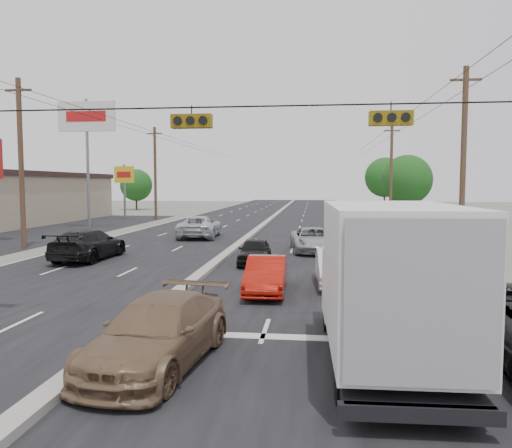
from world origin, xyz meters
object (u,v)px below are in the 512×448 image
Objects in this scene: queue_car_a at (255,251)px; queue_car_b at (336,268)px; box_truck at (385,283)px; oncoming_far at (200,227)px; utility_pole_left_c at (155,173)px; tree_left_far at (136,185)px; tan_sedan at (158,333)px; red_sedan at (266,275)px; pole_sign_far at (124,179)px; utility_pole_left_b at (21,163)px; tree_right_mid at (407,180)px; queue_car_c at (313,240)px; oncoming_near at (88,245)px; pole_sign_billboard at (87,125)px; queue_car_e at (399,248)px; utility_pole_right_b at (463,160)px; tree_right_far at (385,177)px; utility_pole_right_c at (391,172)px.

queue_car_a is 5.90m from queue_car_b.
oncoming_far is at bearing 110.09° from box_truck.
utility_pole_left_c is at bearing 115.79° from queue_car_b.
tan_sedan is (23.40, -62.71, -3.01)m from tree_left_far.
red_sedan is 3.00m from queue_car_b.
pole_sign_far is 22.01m from oncoming_far.
utility_pole_left_c is at bearing 90.00° from utility_pole_left_b.
utility_pole_left_b is at bearing -132.51° from tree_right_mid.
queue_car_c reaches higher than queue_car_a.
tree_left_far is 1.14× the size of oncoming_near.
pole_sign_far is 0.98× the size of tree_left_far.
utility_pole_left_c is at bearing -169.70° from tree_right_mid.
tree_right_mid reaches higher than tree_left_far.
utility_pole_left_b is at bearing 151.75° from queue_car_b.
oncoming_far is (-18.49, -22.75, -3.56)m from tree_right_mid.
utility_pole_left_c reaches higher than queue_car_b.
pole_sign_billboard reaches higher than tree_right_mid.
red_sedan is 0.78× the size of queue_car_c.
queue_car_e is at bearing 137.68° from oncoming_far.
utility_pole_right_b is at bearing 34.17° from queue_car_e.
pole_sign_billboard is 30.68m from queue_car_b.
tan_sedan is at bearing -122.08° from utility_pole_right_b.
tree_right_far reaches higher than tree_left_far.
utility_pole_right_c is at bearing 0.00° from pole_sign_far.
tan_sedan is (-13.60, -47.71, -3.63)m from tree_right_mid.
queue_car_e reaches higher than queue_car_b.
queue_car_a is at bearing -103.46° from tree_right_far.
tree_left_far is 1.59× the size of red_sedan.
utility_pole_left_b is 25.00m from utility_pole_right_b.
box_truck is at bearing -100.64° from tree_right_mid.
pole_sign_billboard is at bearing 130.30° from queue_car_b.
box_truck is at bearing -65.85° from red_sedan.
pole_sign_billboard is 29.27m from queue_car_e.
red_sedan is at bearing -104.84° from queue_car_c.
queue_car_e is (-3.66, -27.68, -4.38)m from utility_pole_right_c.
tree_right_far reaches higher than oncoming_near.
utility_pole_right_b is 30.11m from tree_right_mid.
red_sedan is at bearing -101.24° from tree_right_far.
tree_left_far is 51.89m from queue_car_c.
tree_right_far reaches higher than box_truck.
red_sedan is 0.95× the size of queue_car_b.
box_truck is at bearing -65.62° from tree_left_far.
pole_sign_far reaches higher than red_sedan.
red_sedan is 0.91× the size of queue_car_e.
tan_sedan is at bearing -51.87° from utility_pole_left_b.
utility_pole_right_b is 37.92m from pole_sign_far.
utility_pole_right_b is 6.31m from queue_car_e.
utility_pole_right_c is 24.28m from oncoming_far.
utility_pole_right_b is 14.81m from red_sedan.
tree_right_mid is (37.00, -15.00, 0.62)m from tree_left_far.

